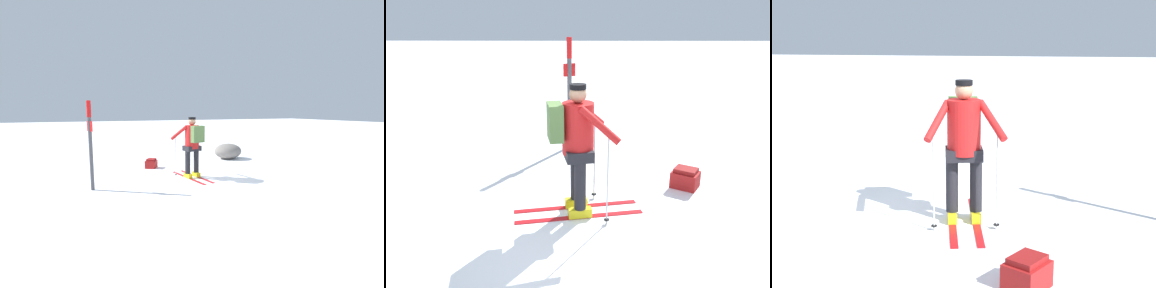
{
  "view_description": "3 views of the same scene",
  "coord_description": "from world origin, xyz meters",
  "views": [
    {
      "loc": [
        3.36,
        6.52,
        1.92
      ],
      "look_at": [
        0.69,
        -0.16,
        0.97
      ],
      "focal_mm": 24.0,
      "sensor_mm": 36.0,
      "label": 1
    },
    {
      "loc": [
        -3.78,
        -0.24,
        2.48
      ],
      "look_at": [
        0.69,
        -0.16,
        0.97
      ],
      "focal_mm": 35.0,
      "sensor_mm": 36.0,
      "label": 2
    },
    {
      "loc": [
        1.6,
        -6.28,
        2.3
      ],
      "look_at": [
        0.69,
        -0.16,
        0.97
      ],
      "focal_mm": 50.0,
      "sensor_mm": 36.0,
      "label": 3
    }
  ],
  "objects": [
    {
      "name": "ground_plane",
      "position": [
        0.0,
        0.0,
        0.0
      ],
      "size": [
        80.0,
        80.0,
        0.0
      ],
      "primitive_type": "plane",
      "color": "white"
    },
    {
      "name": "dropped_backpack",
      "position": [
        1.51,
        -1.79,
        0.15
      ],
      "size": [
        0.48,
        0.5,
        0.31
      ],
      "color": "maroon",
      "rests_on": "ground_plane"
    },
    {
      "name": "skier",
      "position": [
        0.69,
        -0.13,
        1.02
      ],
      "size": [
        0.94,
        1.74,
        1.72
      ],
      "color": "red",
      "rests_on": "ground_plane"
    },
    {
      "name": "trail_marker",
      "position": [
        3.36,
        0.05,
        1.26
      ],
      "size": [
        0.12,
        0.23,
        2.14
      ],
      "color": "#4C4C51",
      "rests_on": "ground_plane"
    }
  ]
}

